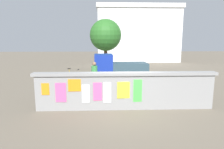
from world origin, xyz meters
TOP-DOWN VIEW (x-y plane):
  - ground at (0.00, 8.00)m, footprint 60.00×60.00m
  - poster_wall at (-0.01, -0.00)m, footprint 7.47×0.42m
  - auto_rickshaw_truck at (0.08, 5.68)m, footprint 3.65×1.63m
  - motorcycle at (-2.53, 1.65)m, footprint 1.89×0.60m
  - bicycle_near at (-3.04, 5.32)m, footprint 1.70×0.44m
  - bicycle_far at (1.52, 1.50)m, footprint 1.71×0.44m
  - person_walking at (-1.41, 3.19)m, footprint 0.46×0.46m
  - tree_roadside at (-0.71, 10.44)m, footprint 2.83×2.83m
  - building_background at (3.49, 18.65)m, footprint 10.43×5.09m

SIDE VIEW (x-z plane):
  - ground at x=0.00m, z-range 0.00..0.00m
  - bicycle_near at x=-3.04m, z-range -0.11..0.84m
  - bicycle_far at x=1.52m, z-range -0.11..0.84m
  - motorcycle at x=-2.53m, z-range 0.03..0.90m
  - poster_wall at x=-0.01m, z-range 0.02..1.58m
  - auto_rickshaw_truck at x=0.08m, z-range -0.02..1.83m
  - person_walking at x=-1.41m, z-range 0.18..1.80m
  - tree_roadside at x=-0.71m, z-range 0.88..5.50m
  - building_background at x=3.49m, z-range 0.02..7.02m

